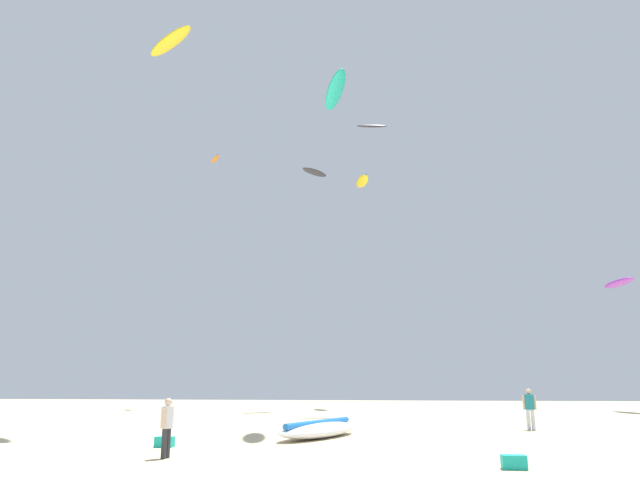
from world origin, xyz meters
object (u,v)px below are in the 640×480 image
Objects in this scene: gear_bag at (165,442)px; kite_aloft_3 at (335,91)px; person_midground at (530,406)px; kite_aloft_5 at (362,181)px; kite_grounded_near at (319,429)px; kite_aloft_1 at (215,159)px; kite_aloft_4 at (170,42)px; cooler_box at (514,462)px; kite_aloft_7 at (315,172)px; kite_aloft_2 at (372,126)px; kite_aloft_6 at (619,283)px; person_foreground at (167,423)px.

kite_aloft_3 reaches higher than gear_bag.
kite_aloft_5 is at bearing -157.38° from person_midground.
gear_bag is at bearing -138.30° from kite_grounded_near.
kite_aloft_4 is at bearing -78.05° from kite_aloft_1.
kite_aloft_7 reaches higher than cooler_box.
kite_aloft_2 is 0.64× the size of kite_aloft_4.
kite_aloft_4 is at bearing -124.96° from kite_aloft_2.
kite_grounded_near is 2.27× the size of kite_aloft_2.
kite_grounded_near is 1.20× the size of kite_aloft_6.
kite_grounded_near is at bearing -92.05° from kite_aloft_3.
kite_aloft_4 is at bearing 153.45° from kite_grounded_near.
kite_aloft_3 reaches higher than kite_grounded_near.
kite_aloft_6 is (18.33, 5.40, -11.58)m from kite_aloft_2.
kite_aloft_5 reaches higher than person_midground.
kite_aloft_7 is at bearing 100.88° from person_foreground.
person_foreground is 39.59m from kite_aloft_6.
kite_aloft_1 is at bearing 121.05° from kite_aloft_3.
person_midground is 0.62× the size of kite_aloft_7.
kite_aloft_3 is 0.98× the size of kite_aloft_6.
cooler_box is 0.13× the size of kite_aloft_3.
kite_aloft_4 is (-10.22, -14.63, -1.17)m from kite_aloft_2.
kite_aloft_6 is at bearing 65.83° from cooler_box.
person_midground is at bearing -71.26° from kite_aloft_5.
person_midground is 38.95m from kite_aloft_1.
kite_aloft_1 reaches higher than person_foreground.
person_foreground is 41.02m from kite_aloft_5.
cooler_box is 0.27× the size of kite_aloft_1.
kite_grounded_near is 9.38m from cooler_box.
kite_aloft_3 is 19.80m from kite_aloft_7.
kite_aloft_6 is at bearing -14.36° from kite_aloft_5.
kite_aloft_2 is 0.54× the size of kite_aloft_3.
kite_aloft_4 is 26.60m from kite_aloft_5.
cooler_box is at bearing -73.94° from kite_aloft_7.
kite_aloft_7 is (-0.31, 30.96, 18.58)m from person_foreground.
kite_aloft_3 reaches higher than kite_aloft_6.
person_foreground is 8.95m from cooler_box.
kite_aloft_6 is at bearing 44.27° from kite_aloft_3.
cooler_box is at bearing -114.17° from kite_aloft_6.
kite_grounded_near is 2.59× the size of kite_aloft_1.
kite_aloft_6 is at bearing 153.87° from person_midground.
person_midground is at bearing 28.85° from kite_grounded_near.
kite_aloft_5 is (-5.41, 36.92, 20.11)m from cooler_box.
cooler_box is 10.61m from gear_bag.
person_foreground is at bearing -116.39° from kite_grounded_near.
kite_aloft_2 is at bearing -163.58° from kite_aloft_6.
gear_bag is at bearing 160.04° from cooler_box.
gear_bag is 40.30m from kite_aloft_1.
gear_bag is 0.15× the size of kite_aloft_4.
kite_aloft_6 reaches higher than kite_grounded_near.
kite_aloft_4 reaches higher than person_foreground.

